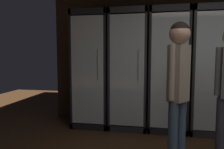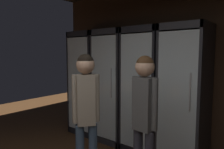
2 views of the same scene
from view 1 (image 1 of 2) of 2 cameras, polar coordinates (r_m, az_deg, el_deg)
wall_back at (r=4.15m, az=26.46°, el=6.45°), size 6.00×0.06×2.80m
cooler_far_left at (r=3.82m, az=-5.24°, el=1.22°), size 0.63×0.65×2.04m
cooler_left at (r=3.70m, az=4.64°, el=0.93°), size 0.63×0.65×2.04m
cooler_center at (r=3.69m, az=14.90°, el=0.82°), size 0.63×0.65×2.04m
cooler_right at (r=3.80m, az=24.86°, el=0.66°), size 0.63×0.65×2.04m
shopper_far at (r=2.29m, az=17.72°, el=-1.48°), size 0.25×0.27×1.62m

